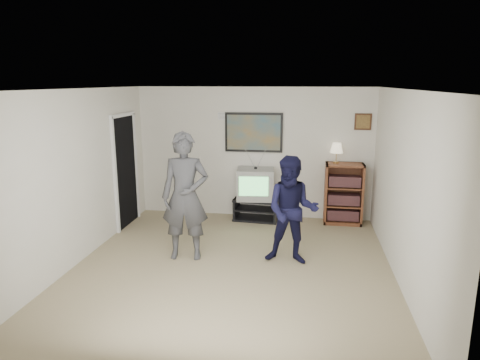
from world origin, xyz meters
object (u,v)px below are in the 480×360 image
(crt_television, at_px, (255,184))
(bookshelf, at_px, (343,194))
(person_short, at_px, (292,211))
(media_stand, at_px, (256,209))
(person_tall, at_px, (185,196))

(crt_television, distance_m, bookshelf, 1.64)
(crt_television, relative_size, person_short, 0.43)
(media_stand, relative_size, crt_television, 1.28)
(crt_television, relative_size, person_tall, 0.36)
(crt_television, xyz_separation_m, person_short, (0.75, -1.89, 0.08))
(bookshelf, xyz_separation_m, person_tall, (-2.45, -1.99, 0.38))
(crt_television, bearing_deg, bookshelf, -3.62)
(media_stand, relative_size, person_short, 0.55)
(media_stand, distance_m, crt_television, 0.50)
(crt_television, relative_size, bookshelf, 0.60)
(crt_television, bearing_deg, person_tall, -118.07)
(media_stand, distance_m, person_tall, 2.23)
(person_short, bearing_deg, media_stand, 114.48)
(crt_television, height_order, person_tall, person_tall)
(person_tall, xyz_separation_m, person_short, (1.56, 0.05, -0.16))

